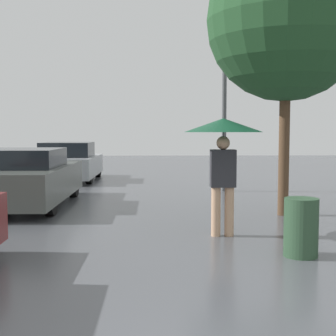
% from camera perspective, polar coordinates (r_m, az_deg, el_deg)
% --- Properties ---
extents(pedestrian, '(1.22, 1.22, 1.84)m').
position_cam_1_polar(pedestrian, '(7.30, 6.75, 3.66)').
color(pedestrian, tan).
rests_on(pedestrian, ground_plane).
extents(parked_car_middle, '(1.88, 4.27, 1.27)m').
position_cam_1_polar(parked_car_middle, '(10.84, -17.09, -1.21)').
color(parked_car_middle, '#4C514C').
rests_on(parked_car_middle, ground_plane).
extents(parked_car_farthest, '(1.88, 3.80, 1.29)m').
position_cam_1_polar(parked_car_farthest, '(16.13, -12.04, 0.64)').
color(parked_car_farthest, '#9EA3A8').
rests_on(parked_car_farthest, ground_plane).
extents(tree, '(3.06, 3.06, 5.28)m').
position_cam_1_polar(tree, '(9.62, 14.24, 16.93)').
color(tree, brown).
rests_on(tree, ground_plane).
extents(street_lamp, '(0.32, 0.32, 4.09)m').
position_cam_1_polar(street_lamp, '(12.98, 6.88, 8.84)').
color(street_lamp, '#515456').
rests_on(street_lamp, ground_plane).
extents(trash_bin, '(0.45, 0.45, 0.77)m').
position_cam_1_polar(trash_bin, '(6.41, 15.91, -6.98)').
color(trash_bin, '#2D4C33').
rests_on(trash_bin, ground_plane).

